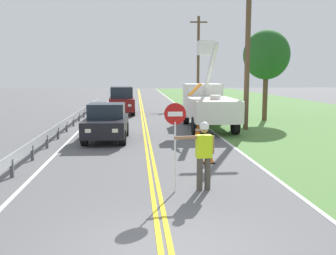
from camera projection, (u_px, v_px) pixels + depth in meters
The scene contains 17 objects.
grass_verge_right at pixel (308, 118), 27.15m from camera, with size 16.00×110.00×0.01m, color #517F3D.
centerline_yellow_left at pixel (142, 119), 26.20m from camera, with size 0.11×110.00×0.01m, color yellow.
centerline_yellow_right at pixel (145, 119), 26.21m from camera, with size 0.11×110.00×0.01m, color yellow.
edge_line_right at pixel (196, 119), 26.50m from camera, with size 0.12×110.00×0.01m, color silver.
edge_line_left at pixel (90, 120), 25.91m from camera, with size 0.12×110.00×0.01m, color silver.
flagger_worker at pixel (204, 151), 10.08m from camera, with size 1.08×0.30×1.83m.
stop_sign_paddle at pixel (175, 127), 9.82m from camera, with size 0.56×0.04×2.33m.
utility_bucket_truck at pixel (207, 103), 21.97m from camera, with size 2.77×6.85×4.97m.
oncoming_sedan_nearest at pixel (106, 122), 17.83m from camera, with size 1.99×4.15×1.70m.
oncoming_suv_second at pixel (122, 100), 29.49m from camera, with size 2.07×4.67×2.10m.
utility_pole_near at pixel (247, 56), 20.77m from camera, with size 1.80×0.28×7.73m.
utility_pole_mid at pixel (198, 58), 40.27m from camera, with size 1.80×0.28×8.99m.
traffic_cone_lead at pixel (209, 153), 13.30m from camera, with size 0.40×0.40×0.70m.
traffic_cone_mid at pixel (206, 140), 15.95m from camera, with size 0.40×0.40×0.70m.
traffic_cone_tail at pixel (198, 131), 18.61m from camera, with size 0.40×0.40×0.70m.
guardrail_left_shoulder at pixel (70, 120), 21.56m from camera, with size 0.10×32.00×0.71m.
roadside_tree_verge at pixel (266, 55), 25.01m from camera, with size 3.00×3.00×5.90m.
Camera 1 is at (-0.48, -6.08, 3.05)m, focal length 41.16 mm.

